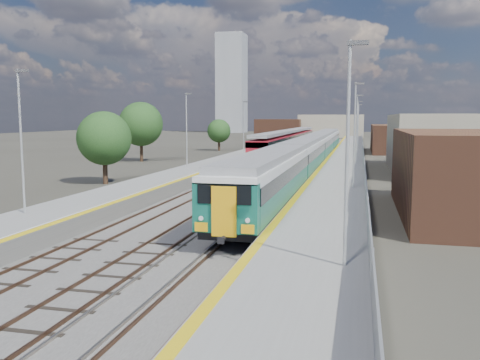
% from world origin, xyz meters
% --- Properties ---
extents(ground, '(320.00, 320.00, 0.00)m').
position_xyz_m(ground, '(0.00, 50.00, 0.00)').
color(ground, '#47443A').
rests_on(ground, ground).
extents(ballast_bed, '(10.50, 155.00, 0.06)m').
position_xyz_m(ballast_bed, '(-2.25, 52.50, 0.03)').
color(ballast_bed, '#565451').
rests_on(ballast_bed, ground).
extents(tracks, '(8.96, 160.00, 0.17)m').
position_xyz_m(tracks, '(-1.65, 54.18, 0.11)').
color(tracks, '#4C3323').
rests_on(tracks, ground).
extents(platform_right, '(4.70, 155.00, 8.52)m').
position_xyz_m(platform_right, '(5.28, 52.49, 0.54)').
color(platform_right, slate).
rests_on(platform_right, ground).
extents(platform_left, '(4.30, 155.00, 8.52)m').
position_xyz_m(platform_left, '(-9.05, 52.49, 0.52)').
color(platform_left, slate).
rests_on(platform_left, ground).
extents(buildings, '(72.00, 185.50, 40.00)m').
position_xyz_m(buildings, '(-18.12, 138.60, 10.70)').
color(buildings, brown).
rests_on(buildings, ground).
extents(green_train, '(2.94, 81.91, 3.24)m').
position_xyz_m(green_train, '(1.50, 46.19, 2.28)').
color(green_train, black).
rests_on(green_train, ground).
extents(red_train, '(2.95, 59.78, 3.72)m').
position_xyz_m(red_train, '(-5.50, 76.70, 2.20)').
color(red_train, black).
rests_on(red_train, ground).
extents(tree_a, '(4.89, 4.89, 6.62)m').
position_xyz_m(tree_a, '(-15.60, 26.88, 4.17)').
color(tree_a, '#382619').
rests_on(tree_a, ground).
extents(tree_b, '(6.05, 6.05, 8.19)m').
position_xyz_m(tree_b, '(-22.38, 49.90, 5.16)').
color(tree_b, '#382619').
rests_on(tree_b, ground).
extents(tree_c, '(4.26, 4.26, 5.77)m').
position_xyz_m(tree_c, '(-18.27, 74.96, 3.63)').
color(tree_c, '#382619').
rests_on(tree_c, ground).
extents(tree_d, '(4.60, 4.60, 6.24)m').
position_xyz_m(tree_d, '(21.00, 72.78, 3.92)').
color(tree_d, '#382619').
rests_on(tree_d, ground).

